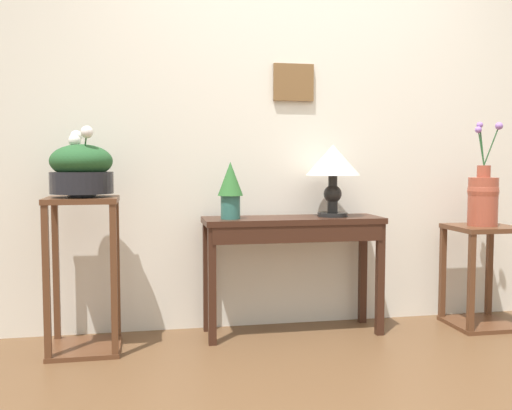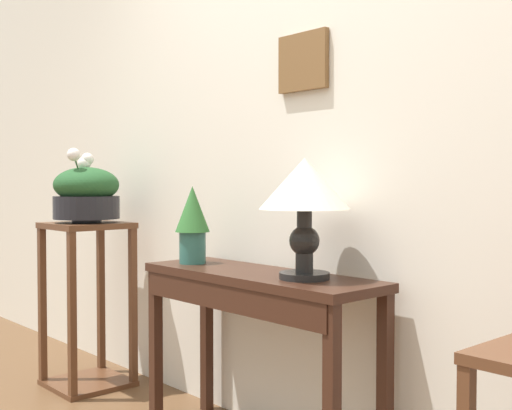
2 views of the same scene
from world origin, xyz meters
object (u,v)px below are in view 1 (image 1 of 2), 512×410
console_table (293,237)px  potted_plant_on_console (230,187)px  planter_bowl_wide_left (81,169)px  flower_vase_tall_right (483,196)px  table_lamp (333,165)px  pedestal_stand_right (481,276)px  pedestal_stand_left (84,275)px

console_table → potted_plant_on_console: size_ratio=3.23×
planter_bowl_wide_left → flower_vase_tall_right: bearing=0.4°
table_lamp → console_table: bearing=-175.1°
planter_bowl_wide_left → pedestal_stand_right: (2.46, 0.02, -0.70)m
potted_plant_on_console → flower_vase_tall_right: bearing=-1.9°
pedestal_stand_right → flower_vase_tall_right: flower_vase_tall_right is taller
pedestal_stand_right → potted_plant_on_console: bearing=178.1°
planter_bowl_wide_left → potted_plant_on_console: bearing=4.7°
pedestal_stand_left → flower_vase_tall_right: size_ratio=1.31×
console_table → pedestal_stand_left: pedestal_stand_left is taller
pedestal_stand_left → pedestal_stand_right: size_ratio=1.32×
potted_plant_on_console → pedestal_stand_right: (1.62, -0.05, -0.59)m
console_table → table_lamp: 0.51m
console_table → table_lamp: size_ratio=2.47×
potted_plant_on_console → pedestal_stand_left: (-0.84, -0.07, -0.48)m
table_lamp → planter_bowl_wide_left: planter_bowl_wide_left is taller
planter_bowl_wide_left → pedestal_stand_left: bearing=74.9°
table_lamp → planter_bowl_wide_left: 1.49m
potted_plant_on_console → pedestal_stand_right: 1.73m
console_table → potted_plant_on_console: bearing=-178.6°
pedestal_stand_left → flower_vase_tall_right: 2.50m
potted_plant_on_console → pedestal_stand_right: size_ratio=0.52×
table_lamp → flower_vase_tall_right: bearing=-5.0°
pedestal_stand_right → planter_bowl_wide_left: bearing=-179.6°
pedestal_stand_left → flower_vase_tall_right: flower_vase_tall_right is taller
table_lamp → pedestal_stand_right: table_lamp is taller
planter_bowl_wide_left → flower_vase_tall_right: (2.46, 0.02, -0.17)m
console_table → flower_vase_tall_right: (1.23, -0.06, 0.24)m
table_lamp → flower_vase_tall_right: 1.00m
console_table → pedestal_stand_left: 1.25m
console_table → pedestal_stand_right: bearing=-2.9°
console_table → pedestal_stand_right: console_table is taller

